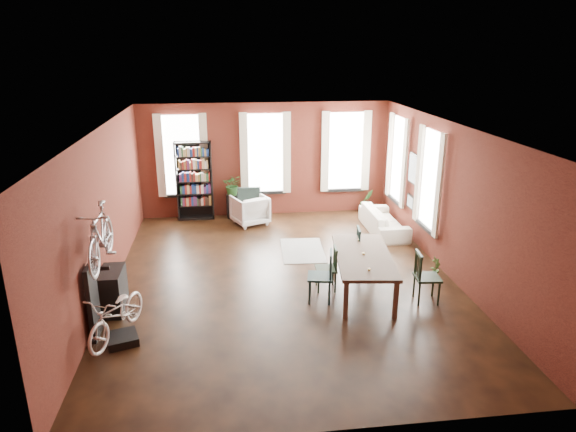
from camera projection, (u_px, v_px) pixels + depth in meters
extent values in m
plane|color=black|center=(284.00, 280.00, 10.78)|extent=(9.00, 9.00, 0.00)
cube|color=silver|center=(284.00, 127.00, 9.77)|extent=(7.00, 9.00, 0.04)
cube|color=#461711|center=(265.00, 160.00, 14.51)|extent=(7.00, 0.04, 3.20)
cube|color=#461711|center=(329.00, 321.00, 6.04)|extent=(7.00, 0.04, 3.20)
cube|color=#461711|center=(103.00, 214.00, 9.86)|extent=(0.04, 9.00, 3.20)
cube|color=#461711|center=(450.00, 201.00, 10.69)|extent=(0.04, 9.00, 3.20)
cube|color=white|center=(182.00, 155.00, 14.15)|extent=(1.00, 0.04, 2.20)
cube|color=beige|center=(182.00, 156.00, 14.08)|extent=(1.40, 0.06, 2.30)
cube|color=white|center=(265.00, 153.00, 14.42)|extent=(1.00, 0.04, 2.20)
cube|color=beige|center=(266.00, 154.00, 14.35)|extent=(1.40, 0.06, 2.30)
cube|color=white|center=(345.00, 151.00, 14.69)|extent=(1.00, 0.04, 2.20)
cube|color=beige|center=(346.00, 152.00, 14.62)|extent=(1.40, 0.06, 2.30)
cube|color=white|center=(431.00, 180.00, 11.56)|extent=(0.04, 1.00, 2.20)
cube|color=beige|center=(428.00, 180.00, 11.55)|extent=(0.06, 1.40, 2.30)
cube|color=white|center=(399.00, 159.00, 13.63)|extent=(0.04, 1.00, 2.20)
cube|color=beige|center=(397.00, 159.00, 13.63)|extent=(0.06, 1.40, 2.30)
cube|color=black|center=(414.00, 169.00, 12.60)|extent=(0.04, 0.55, 0.75)
cube|color=black|center=(411.00, 202.00, 12.87)|extent=(0.04, 0.45, 0.35)
cube|color=brown|center=(363.00, 273.00, 10.16)|extent=(1.35, 2.44, 0.79)
cube|color=#1A3739|center=(320.00, 276.00, 9.76)|extent=(0.55, 0.55, 1.00)
cube|color=#1C2F1C|center=(326.00, 269.00, 10.23)|extent=(0.44, 0.44, 0.90)
cube|color=black|center=(427.00, 277.00, 9.73)|extent=(0.50, 0.50, 1.00)
cube|color=#1A3839|center=(367.00, 251.00, 10.98)|extent=(0.52, 0.52, 1.01)
cube|color=black|center=(194.00, 181.00, 14.24)|extent=(1.00, 0.32, 2.20)
imported|color=silver|center=(250.00, 208.00, 14.03)|extent=(1.10, 1.07, 0.88)
imported|color=beige|center=(384.00, 217.00, 13.45)|extent=(0.61, 2.08, 0.81)
cube|color=black|center=(303.00, 250.00, 12.31)|extent=(1.08, 1.64, 0.01)
cube|color=black|center=(122.00, 339.00, 8.48)|extent=(0.60, 0.60, 0.14)
cube|color=black|center=(93.00, 302.00, 8.48)|extent=(0.16, 0.60, 1.30)
cube|color=black|center=(113.00, 291.00, 9.42)|extent=(0.40, 0.80, 0.80)
cube|color=black|center=(233.00, 206.00, 14.61)|extent=(0.36, 0.36, 0.66)
imported|color=#2B5E25|center=(366.00, 207.00, 15.06)|extent=(0.56, 0.78, 0.31)
imported|color=#386227|center=(435.00, 273.00, 10.92)|extent=(0.43, 0.49, 0.16)
imported|color=silver|center=(115.00, 293.00, 8.18)|extent=(0.80, 0.97, 1.57)
imported|color=#A5A8AD|center=(98.00, 216.00, 8.04)|extent=(0.47, 1.00, 1.66)
imported|color=#265321|center=(233.00, 187.00, 14.40)|extent=(0.61, 0.66, 0.47)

